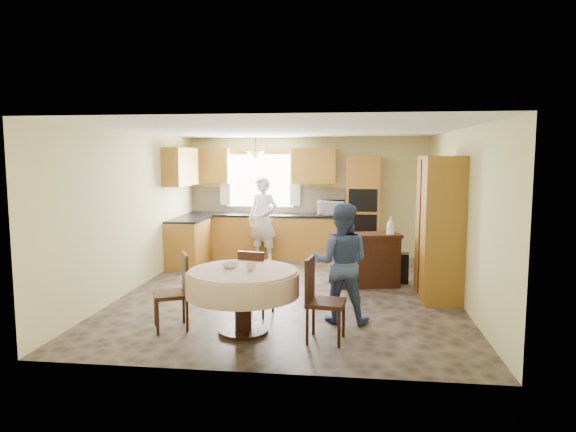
% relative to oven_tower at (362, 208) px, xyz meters
% --- Properties ---
extents(floor, '(5.00, 6.00, 0.01)m').
position_rel_oven_tower_xyz_m(floor, '(-1.15, -2.69, -1.06)').
color(floor, brown).
rests_on(floor, ground).
extents(ceiling, '(5.00, 6.00, 0.01)m').
position_rel_oven_tower_xyz_m(ceiling, '(-1.15, -2.69, 1.44)').
color(ceiling, white).
rests_on(ceiling, wall_back).
extents(wall_back, '(5.00, 0.02, 2.50)m').
position_rel_oven_tower_xyz_m(wall_back, '(-1.15, 0.31, 0.19)').
color(wall_back, '#D1C986').
rests_on(wall_back, floor).
extents(wall_front, '(5.00, 0.02, 2.50)m').
position_rel_oven_tower_xyz_m(wall_front, '(-1.15, -5.69, 0.19)').
color(wall_front, '#D1C986').
rests_on(wall_front, floor).
extents(wall_left, '(0.02, 6.00, 2.50)m').
position_rel_oven_tower_xyz_m(wall_left, '(-3.65, -2.69, 0.19)').
color(wall_left, '#D1C986').
rests_on(wall_left, floor).
extents(wall_right, '(0.02, 6.00, 2.50)m').
position_rel_oven_tower_xyz_m(wall_right, '(1.35, -2.69, 0.19)').
color(wall_right, '#D1C986').
rests_on(wall_right, floor).
extents(window, '(1.40, 0.03, 1.10)m').
position_rel_oven_tower_xyz_m(window, '(-2.15, 0.29, 0.54)').
color(window, white).
rests_on(window, wall_back).
extents(curtain_left, '(0.22, 0.02, 1.15)m').
position_rel_oven_tower_xyz_m(curtain_left, '(-2.90, 0.24, 0.59)').
color(curtain_left, white).
rests_on(curtain_left, wall_back).
extents(curtain_right, '(0.22, 0.02, 1.15)m').
position_rel_oven_tower_xyz_m(curtain_right, '(-1.40, 0.24, 0.59)').
color(curtain_right, white).
rests_on(curtain_right, wall_back).
extents(base_cab_back, '(3.30, 0.60, 0.88)m').
position_rel_oven_tower_xyz_m(base_cab_back, '(-2.00, 0.01, -0.62)').
color(base_cab_back, '#AD7E2E').
rests_on(base_cab_back, floor).
extents(counter_back, '(3.30, 0.64, 0.04)m').
position_rel_oven_tower_xyz_m(counter_back, '(-2.00, 0.01, -0.16)').
color(counter_back, black).
rests_on(counter_back, base_cab_back).
extents(base_cab_left, '(0.60, 1.20, 0.88)m').
position_rel_oven_tower_xyz_m(base_cab_left, '(-3.35, -0.89, -0.62)').
color(base_cab_left, '#AD7E2E').
rests_on(base_cab_left, floor).
extents(counter_left, '(0.64, 1.20, 0.04)m').
position_rel_oven_tower_xyz_m(counter_left, '(-3.35, -0.89, -0.16)').
color(counter_left, black).
rests_on(counter_left, base_cab_left).
extents(backsplash, '(3.30, 0.02, 0.55)m').
position_rel_oven_tower_xyz_m(backsplash, '(-2.00, 0.30, 0.12)').
color(backsplash, beige).
rests_on(backsplash, wall_back).
extents(wall_cab_left, '(0.85, 0.33, 0.72)m').
position_rel_oven_tower_xyz_m(wall_cab_left, '(-3.20, 0.15, 0.85)').
color(wall_cab_left, '#B9872E').
rests_on(wall_cab_left, wall_back).
extents(wall_cab_right, '(0.90, 0.33, 0.72)m').
position_rel_oven_tower_xyz_m(wall_cab_right, '(-1.00, 0.15, 0.85)').
color(wall_cab_right, '#B9872E').
rests_on(wall_cab_right, wall_back).
extents(wall_cab_side, '(0.33, 1.20, 0.72)m').
position_rel_oven_tower_xyz_m(wall_cab_side, '(-3.48, -0.89, 0.85)').
color(wall_cab_side, '#B9872E').
rests_on(wall_cab_side, wall_left).
extents(oven_tower, '(0.66, 0.62, 2.12)m').
position_rel_oven_tower_xyz_m(oven_tower, '(0.00, 0.00, 0.00)').
color(oven_tower, '#AD7E2E').
rests_on(oven_tower, floor).
extents(oven_upper, '(0.56, 0.01, 0.45)m').
position_rel_oven_tower_xyz_m(oven_upper, '(0.00, -0.31, 0.19)').
color(oven_upper, black).
rests_on(oven_upper, oven_tower).
extents(oven_lower, '(0.56, 0.01, 0.45)m').
position_rel_oven_tower_xyz_m(oven_lower, '(0.00, -0.31, -0.31)').
color(oven_lower, black).
rests_on(oven_lower, oven_tower).
extents(pendant, '(0.36, 0.36, 0.18)m').
position_rel_oven_tower_xyz_m(pendant, '(-2.15, -0.19, 1.06)').
color(pendant, beige).
rests_on(pendant, ceiling).
extents(sideboard, '(1.21, 0.69, 0.81)m').
position_rel_oven_tower_xyz_m(sideboard, '(-0.00, -2.14, -0.65)').
color(sideboard, '#3A1D0F').
rests_on(sideboard, floor).
extents(space_heater, '(0.39, 0.29, 0.50)m').
position_rel_oven_tower_xyz_m(space_heater, '(0.56, -1.81, -0.81)').
color(space_heater, black).
rests_on(space_heater, floor).
extents(cupboard, '(0.55, 1.11, 2.11)m').
position_rel_oven_tower_xyz_m(cupboard, '(1.07, -2.69, -0.00)').
color(cupboard, '#AD7E2E').
rests_on(cupboard, floor).
extents(dining_table, '(1.35, 1.35, 0.77)m').
position_rel_oven_tower_xyz_m(dining_table, '(-1.50, -4.57, -0.46)').
color(dining_table, '#3A1D0F').
rests_on(dining_table, floor).
extents(chair_left, '(0.54, 0.54, 0.93)m').
position_rel_oven_tower_xyz_m(chair_left, '(-2.34, -4.52, -0.55)').
color(chair_left, '#3A1D0F').
rests_on(chair_left, floor).
extents(chair_back, '(0.46, 0.46, 0.88)m').
position_rel_oven_tower_xyz_m(chair_back, '(-1.49, -3.92, -0.57)').
color(chair_back, '#3A1D0F').
rests_on(chair_back, floor).
extents(chair_right, '(0.47, 0.47, 0.97)m').
position_rel_oven_tower_xyz_m(chair_right, '(-0.58, -4.72, -0.53)').
color(chair_right, '#3A1D0F').
rests_on(chair_right, floor).
extents(framed_picture, '(0.06, 0.56, 0.46)m').
position_rel_oven_tower_xyz_m(framed_picture, '(1.32, -1.53, 0.62)').
color(framed_picture, '#ECB245').
rests_on(framed_picture, wall_right).
extents(microwave, '(0.56, 0.39, 0.30)m').
position_rel_oven_tower_xyz_m(microwave, '(-0.63, -0.04, 0.01)').
color(microwave, silver).
rests_on(microwave, counter_back).
extents(person_sink, '(0.72, 0.59, 1.71)m').
position_rel_oven_tower_xyz_m(person_sink, '(-1.96, -0.47, -0.21)').
color(person_sink, silver).
rests_on(person_sink, floor).
extents(person_dining, '(0.78, 0.63, 1.53)m').
position_rel_oven_tower_xyz_m(person_dining, '(-0.35, -3.99, -0.30)').
color(person_dining, '#384B7B').
rests_on(person_dining, floor).
extents(bowl_sideboard, '(0.25, 0.25, 0.05)m').
position_rel_oven_tower_xyz_m(bowl_sideboard, '(-0.19, -2.14, -0.22)').
color(bowl_sideboard, '#B2B2B2').
rests_on(bowl_sideboard, sideboard).
extents(bottle_sideboard, '(0.17, 0.17, 0.34)m').
position_rel_oven_tower_xyz_m(bottle_sideboard, '(0.40, -2.14, -0.08)').
color(bottle_sideboard, silver).
rests_on(bottle_sideboard, sideboard).
extents(cup_table, '(0.14, 0.14, 0.09)m').
position_rel_oven_tower_xyz_m(cup_table, '(-1.39, -4.61, -0.25)').
color(cup_table, '#B2B2B2').
rests_on(cup_table, dining_table).
extents(bowl_table, '(0.23, 0.23, 0.06)m').
position_rel_oven_tower_xyz_m(bowl_table, '(-1.67, -4.49, -0.26)').
color(bowl_table, '#B2B2B2').
rests_on(bowl_table, dining_table).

